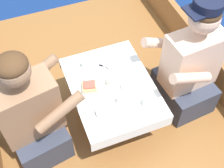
{
  "coord_description": "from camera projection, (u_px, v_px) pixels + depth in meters",
  "views": [
    {
      "loc": [
        -0.49,
        -1.34,
        2.42
      ],
      "look_at": [
        0.0,
        -0.07,
        0.69
      ],
      "focal_mm": 50.0,
      "sensor_mm": 36.0,
      "label": 1
    }
  ],
  "objects": [
    {
      "name": "utensil_knife_port",
      "position": [
        100.0,
        78.0,
        2.26
      ],
      "size": [
        0.02,
        0.17,
        0.0
      ],
      "rotation": [
        0.0,
        0.0,
        1.55
      ],
      "color": "silver",
      "rests_on": "cockpit_table"
    },
    {
      "name": "utensil_spoon_starboard",
      "position": [
        114.0,
        76.0,
        2.27
      ],
      "size": [
        0.15,
        0.1,
        0.01
      ],
      "rotation": [
        0.0,
        0.0,
        2.59
      ],
      "color": "silver",
      "rests_on": "cockpit_table"
    },
    {
      "name": "utensil_fork_port",
      "position": [
        87.0,
        101.0,
        2.13
      ],
      "size": [
        0.09,
        0.16,
        0.0
      ],
      "rotation": [
        0.0,
        0.0,
        2.03
      ],
      "color": "silver",
      "rests_on": "cockpit_table"
    },
    {
      "name": "plate_sandwich",
      "position": [
        90.0,
        89.0,
        2.19
      ],
      "size": [
        0.17,
        0.17,
        0.01
      ],
      "color": "white",
      "rests_on": "cockpit_table"
    },
    {
      "name": "cockpit_table",
      "position": [
        112.0,
        90.0,
        2.25
      ],
      "size": [
        0.58,
        0.77,
        0.4
      ],
      "color": "#B2B2B7",
      "rests_on": "boat_deck"
    },
    {
      "name": "gunwale_starboard",
      "position": [
        210.0,
        67.0,
        2.65
      ],
      "size": [
        0.06,
        2.88,
        0.31
      ],
      "primitive_type": "cube",
      "color": "#936033",
      "rests_on": "boat_deck"
    },
    {
      "name": "person_starboard",
      "position": [
        189.0,
        68.0,
        2.3
      ],
      "size": [
        0.55,
        0.48,
        1.02
      ],
      "rotation": [
        0.0,
        0.0,
        3.23
      ],
      "color": "#333847",
      "rests_on": "boat_deck"
    },
    {
      "name": "utensil_fork_starboard",
      "position": [
        106.0,
        68.0,
        2.31
      ],
      "size": [
        0.12,
        0.14,
        0.0
      ],
      "rotation": [
        0.0,
        0.0,
        2.26
      ],
      "color": "silver",
      "rests_on": "cockpit_table"
    },
    {
      "name": "coffee_cup_port",
      "position": [
        122.0,
        100.0,
        2.09
      ],
      "size": [
        0.09,
        0.06,
        0.07
      ],
      "color": "white",
      "rests_on": "cockpit_table"
    },
    {
      "name": "utensil_knife_starboard",
      "position": [
        132.0,
        72.0,
        2.29
      ],
      "size": [
        0.16,
        0.07,
        0.0
      ],
      "rotation": [
        0.0,
        0.0,
        2.76
      ],
      "color": "silver",
      "rests_on": "cockpit_table"
    },
    {
      "name": "coffee_cup_starboard",
      "position": [
        86.0,
        63.0,
        2.31
      ],
      "size": [
        0.09,
        0.07,
        0.06
      ],
      "color": "white",
      "rests_on": "cockpit_table"
    },
    {
      "name": "bowl_starboard_near",
      "position": [
        105.0,
        111.0,
        2.06
      ],
      "size": [
        0.13,
        0.13,
        0.04
      ],
      "color": "white",
      "rests_on": "cockpit_table"
    },
    {
      "name": "plate_bread",
      "position": [
        113.0,
        56.0,
        2.39
      ],
      "size": [
        0.18,
        0.18,
        0.01
      ],
      "color": "white",
      "rests_on": "cockpit_table"
    },
    {
      "name": "sandwich",
      "position": [
        89.0,
        86.0,
        2.17
      ],
      "size": [
        0.12,
        0.11,
        0.05
      ],
      "rotation": [
        0.0,
        0.0,
        -0.24
      ],
      "color": "tan",
      "rests_on": "plate_sandwich"
    },
    {
      "name": "bowl_port_near",
      "position": [
        129.0,
        86.0,
        2.19
      ],
      "size": [
        0.11,
        0.11,
        0.04
      ],
      "color": "white",
      "rests_on": "cockpit_table"
    },
    {
      "name": "tin_can",
      "position": [
        111.0,
        81.0,
        2.21
      ],
      "size": [
        0.07,
        0.07,
        0.05
      ],
      "color": "silver",
      "rests_on": "cockpit_table"
    },
    {
      "name": "boat_deck",
      "position": [
        109.0,
        118.0,
        2.68
      ],
      "size": [
        1.91,
        2.88,
        0.28
      ],
      "primitive_type": "cube",
      "color": "brown",
      "rests_on": "ground_plane"
    },
    {
      "name": "ground_plane",
      "position": [
        109.0,
        126.0,
        2.78
      ],
      "size": [
        60.0,
        60.0,
        0.0
      ],
      "primitive_type": "plane",
      "color": "navy"
    },
    {
      "name": "utensil_spoon_port",
      "position": [
        97.0,
        62.0,
        2.35
      ],
      "size": [
        0.1,
        0.15,
        0.01
      ],
      "rotation": [
        0.0,
        0.0,
        2.12
      ],
      "color": "silver",
      "rests_on": "cockpit_table"
    },
    {
      "name": "coffee_cup_center",
      "position": [
        148.0,
        102.0,
        2.09
      ],
      "size": [
        0.09,
        0.06,
        0.07
      ],
      "color": "white",
      "rests_on": "cockpit_table"
    },
    {
      "name": "person_port",
      "position": [
        32.0,
        117.0,
        2.08
      ],
      "size": [
        0.57,
        0.52,
        0.96
      ],
      "rotation": [
        0.0,
        0.0,
        0.18
      ],
      "color": "#333847",
      "rests_on": "boat_deck"
    }
  ]
}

